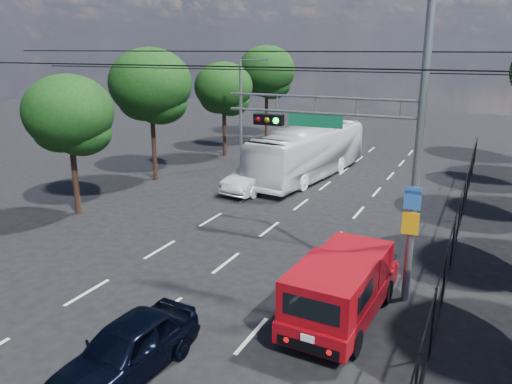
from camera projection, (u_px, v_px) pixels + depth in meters
The scene contains 13 objects.
lane_markings at pixel (286, 216), 23.81m from camera, with size 6.12×38.00×0.01m.
signal_mast at pixel (378, 134), 14.96m from camera, with size 6.43×0.39×9.50m.
streetlight_left at pixel (243, 109), 32.27m from camera, with size 2.09×0.22×7.08m.
utility_wires at pixel (234, 62), 17.32m from camera, with size 22.00×5.04×0.74m.
fence_right at pixel (455, 232), 18.81m from camera, with size 0.06×34.03×2.00m.
tree_left_b at pixel (70, 119), 22.86m from camera, with size 4.08×4.08×6.63m.
tree_left_c at pixel (151, 90), 28.96m from camera, with size 4.80×4.80×7.80m.
tree_left_d at pixel (224, 91), 35.93m from camera, with size 4.20×4.20×6.83m.
tree_left_e at pixel (267, 75), 42.73m from camera, with size 4.92×4.92×7.99m.
red_pickup at pixel (342, 286), 14.41m from camera, with size 2.28×5.57×2.03m.
navy_hatchback at pixel (127, 349), 12.06m from camera, with size 1.68×4.18×1.42m, color black.
white_bus at pixel (309, 152), 30.55m from camera, with size 2.64×11.29×3.15m, color white.
white_van at pixel (256, 177), 27.82m from camera, with size 1.65×4.73×1.56m, color silver.
Camera 1 is at (8.35, -7.01, 7.70)m, focal length 35.00 mm.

